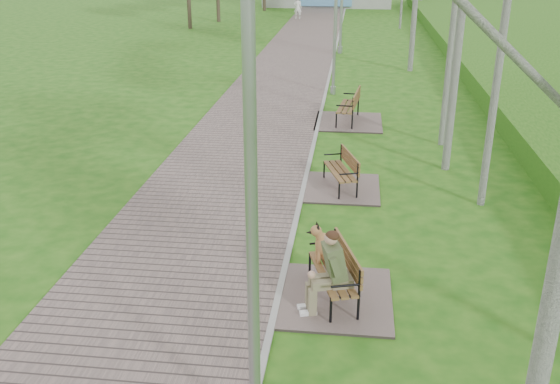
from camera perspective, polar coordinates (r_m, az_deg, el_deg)
The scene contains 8 objects.
walkway at distance 23.75m, azimuth 0.10°, elevation 9.97°, with size 3.50×67.00×0.04m, color #665652.
kerb at distance 23.61m, azimuth 4.38°, elevation 9.85°, with size 0.10×67.00×0.05m, color #999993.
bench_main at distance 9.33m, azimuth 4.55°, elevation -7.63°, with size 1.71×1.90×1.49m.
bench_second at distance 13.52m, azimuth 5.51°, elevation 1.01°, with size 1.63×1.81×1.00m.
bench_third at distance 18.55m, azimuth 6.20°, elevation 7.00°, with size 1.94×2.16×1.19m.
lamp_post_near at distance 5.82m, azimuth -2.55°, elevation -4.97°, with size 0.20×0.20×5.11m.
lamp_post_second at distance 21.69m, azimuth 5.06°, elevation 14.58°, with size 0.18×0.18×4.71m.
pedestrian_near at distance 43.41m, azimuth 1.63°, elevation 16.48°, with size 0.54×0.35×1.47m, color white.
Camera 1 is at (1.00, -1.54, 5.04)m, focal length 40.00 mm.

